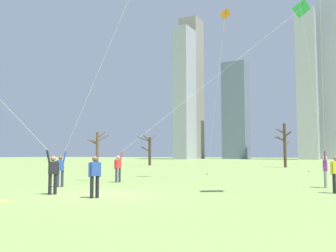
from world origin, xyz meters
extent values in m
plane|color=#7A934C|center=(0.00, 0.00, 0.00)|extent=(400.00, 400.00, 0.00)
cylinder|color=#33384C|center=(-4.32, 1.92, 0.42)|extent=(0.14, 0.14, 0.85)
cylinder|color=#33384C|center=(-4.19, 2.10, 0.42)|extent=(0.14, 0.14, 0.85)
cube|color=#2D4CA5|center=(-4.25, 2.01, 1.12)|extent=(0.36, 0.39, 0.54)
sphere|color=brown|center=(-4.25, 2.01, 1.51)|extent=(0.22, 0.22, 0.22)
cylinder|color=#2D4CA5|center=(-4.38, 1.84, 1.09)|extent=(0.09, 0.09, 0.55)
cylinder|color=#2D4CA5|center=(-4.13, 2.18, 1.59)|extent=(0.19, 0.22, 0.56)
cylinder|color=silver|center=(-2.31, 3.71, 8.03)|extent=(3.65, 3.07, 12.37)
cylinder|color=gray|center=(8.01, 7.97, 0.42)|extent=(0.14, 0.14, 0.85)
cylinder|color=gray|center=(8.04, 7.75, 0.42)|extent=(0.14, 0.14, 0.85)
cube|color=purple|center=(8.03, 7.86, 1.12)|extent=(0.24, 0.36, 0.54)
sphere|color=beige|center=(8.03, 7.86, 1.51)|extent=(0.22, 0.22, 0.22)
cylinder|color=purple|center=(8.00, 8.07, 1.09)|extent=(0.09, 0.09, 0.55)
cylinder|color=purple|center=(8.05, 7.65, 1.59)|extent=(0.11, 0.21, 0.56)
cylinder|color=silver|center=(8.25, 5.17, 6.81)|extent=(0.42, 4.98, 9.94)
cylinder|color=#33384C|center=(-3.51, 5.95, 0.42)|extent=(0.14, 0.14, 0.85)
cylinder|color=#33384C|center=(-3.41, 6.15, 0.42)|extent=(0.14, 0.14, 0.85)
cube|color=red|center=(-3.46, 6.05, 1.12)|extent=(0.33, 0.39, 0.54)
sphere|color=tan|center=(-3.46, 6.05, 1.51)|extent=(0.22, 0.22, 0.22)
cylinder|color=red|center=(-3.56, 5.87, 1.09)|extent=(0.09, 0.09, 0.55)
cylinder|color=red|center=(-3.36, 6.24, 1.59)|extent=(0.17, 0.22, 0.56)
cube|color=green|center=(5.96, 17.43, 13.24)|extent=(1.31, 0.89, 1.51)
cylinder|color=black|center=(5.96, 17.43, 13.24)|extent=(0.31, 0.26, 0.96)
cylinder|color=green|center=(5.79, 17.57, 11.59)|extent=(0.02, 0.02, 2.15)
cylinder|color=silver|center=(1.30, 11.83, 7.54)|extent=(9.34, 11.20, 11.40)
cylinder|color=black|center=(8.58, 5.16, 0.42)|extent=(0.14, 0.14, 0.85)
cube|color=yellow|center=(8.68, 5.20, 1.12)|extent=(0.39, 0.32, 0.54)
sphere|color=#9E7051|center=(8.68, 5.20, 1.51)|extent=(0.22, 0.22, 0.22)
cylinder|color=yellow|center=(8.49, 5.11, 1.09)|extent=(0.09, 0.09, 0.55)
cylinder|color=black|center=(-1.88, -0.72, 0.42)|extent=(0.14, 0.14, 0.85)
cylinder|color=black|center=(-1.98, -0.91, 0.42)|extent=(0.14, 0.14, 0.85)
cube|color=black|center=(-1.93, -0.82, 1.12)|extent=(0.34, 0.39, 0.54)
sphere|color=#9E7051|center=(-1.93, -0.82, 1.51)|extent=(0.22, 0.22, 0.22)
cylinder|color=black|center=(-1.83, -0.63, 1.09)|extent=(0.09, 0.09, 0.55)
cylinder|color=black|center=(-2.03, -1.00, 1.59)|extent=(0.17, 0.22, 0.56)
cylinder|color=black|center=(0.39, -1.09, 0.42)|extent=(0.14, 0.14, 0.85)
cylinder|color=black|center=(0.50, -0.90, 0.42)|extent=(0.14, 0.14, 0.85)
cube|color=#2D4CA5|center=(0.44, -0.99, 1.12)|extent=(0.35, 0.39, 0.54)
sphere|color=brown|center=(0.44, -0.99, 1.51)|extent=(0.22, 0.22, 0.22)
cylinder|color=#2D4CA5|center=(0.34, -1.17, 1.09)|extent=(0.09, 0.09, 0.55)
cylinder|color=#2D4CA5|center=(0.55, -0.81, 1.09)|extent=(0.09, 0.09, 0.55)
cylinder|color=#3F3833|center=(7.59, 14.44, 0.04)|extent=(0.10, 0.10, 0.08)
cylinder|color=silver|center=(6.97, 29.59, 11.90)|extent=(3.63, 6.86, 23.72)
cylinder|color=#3F3833|center=(5.16, 26.16, 0.04)|extent=(0.10, 0.10, 0.08)
cube|color=orange|center=(-0.71, 18.62, 14.45)|extent=(0.86, 0.68, 1.01)
cylinder|color=black|center=(-0.71, 18.62, 14.45)|extent=(0.28, 0.18, 0.64)
cylinder|color=orange|center=(-0.86, 18.72, 13.34)|extent=(0.02, 0.02, 1.47)
cylinder|color=silver|center=(-1.30, 17.67, 7.24)|extent=(1.19, 1.91, 14.41)
cylinder|color=#3F3833|center=(-1.88, 16.73, 0.04)|extent=(0.10, 0.10, 0.08)
cylinder|color=#4C3828|center=(0.94, 37.69, 2.91)|extent=(0.39, 0.39, 5.83)
cylinder|color=#4C3828|center=(1.10, 38.29, 3.13)|extent=(0.51, 1.34, 0.92)
cylinder|color=#4C3828|center=(0.38, 37.82, 4.84)|extent=(1.26, 0.43, 0.81)
cylinder|color=#4C3828|center=(0.47, 37.57, 3.79)|extent=(1.07, 0.40, 0.90)
cylinder|color=#4C3828|center=(0.22, 38.08, 3.83)|extent=(1.56, 0.93, 0.59)
cylinder|color=#4C3828|center=(1.44, 37.24, 4.38)|extent=(1.18, 1.10, 0.75)
cylinder|color=#423326|center=(-19.69, 37.43, 2.21)|extent=(0.43, 0.43, 4.42)
cylinder|color=#423326|center=(-19.53, 38.12, 4.44)|extent=(0.48, 1.48, 0.99)
cylinder|color=#423326|center=(-20.37, 37.16, 2.60)|extent=(1.49, 0.74, 0.88)
cylinder|color=#423326|center=(-19.81, 36.63, 4.21)|extent=(0.39, 1.71, 1.12)
cylinder|color=#423326|center=(-20.35, 36.66, 4.11)|extent=(1.46, 1.68, 0.81)
cylinder|color=brown|center=(-26.93, 33.41, 2.61)|extent=(0.44, 0.44, 5.22)
cylinder|color=brown|center=(-27.93, 33.47, 3.72)|extent=(2.10, 0.33, 1.03)
cylinder|color=brown|center=(-26.59, 33.89, 4.80)|extent=(0.92, 1.18, 1.20)
cylinder|color=brown|center=(-26.23, 33.90, 4.29)|extent=(1.55, 1.16, 1.10)
cylinder|color=brown|center=(-27.31, 33.09, 3.87)|extent=(0.98, 0.86, 0.64)
cube|color=gray|center=(-51.56, 125.82, 29.42)|extent=(7.88, 8.69, 58.84)
cube|color=#B2B2B7|center=(-5.33, 120.13, 26.18)|extent=(6.43, 6.57, 52.35)
cube|color=slate|center=(-33.34, 128.49, 19.30)|extent=(9.41, 8.11, 38.61)
cube|color=#9EA3AD|center=(2.01, 133.09, 31.81)|extent=(9.26, 10.82, 63.63)
cube|color=#9EA3AD|center=(-47.93, 111.27, 24.94)|extent=(5.62, 9.23, 49.87)
camera|label=1|loc=(9.55, -12.26, 1.67)|focal=38.87mm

